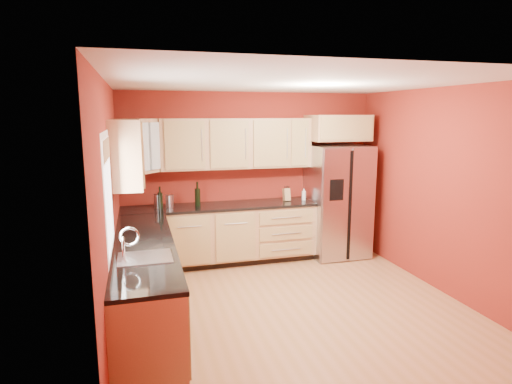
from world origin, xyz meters
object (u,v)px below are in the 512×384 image
(canister_left, at_px, (158,201))
(soap_dispenser, at_px, (304,194))
(refrigerator, at_px, (337,201))
(knife_block, at_px, (287,195))
(wine_bottle_a, at_px, (198,194))

(canister_left, relative_size, soap_dispenser, 1.11)
(refrigerator, distance_m, knife_block, 0.85)
(canister_left, bearing_deg, soap_dispenser, -0.41)
(refrigerator, distance_m, soap_dispenser, 0.57)
(wine_bottle_a, height_order, knife_block, wine_bottle_a)
(wine_bottle_a, distance_m, knife_block, 1.40)
(soap_dispenser, bearing_deg, wine_bottle_a, 179.92)
(refrigerator, distance_m, canister_left, 2.80)
(refrigerator, xyz_separation_m, wine_bottle_a, (-2.23, 0.08, 0.21))
(knife_block, height_order, soap_dispenser, knife_block)
(soap_dispenser, bearing_deg, refrigerator, -8.01)
(knife_block, distance_m, soap_dispenser, 0.28)
(wine_bottle_a, bearing_deg, knife_block, 0.88)
(refrigerator, bearing_deg, knife_block, 173.05)
(wine_bottle_a, xyz_separation_m, knife_block, (1.40, 0.02, -0.08))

